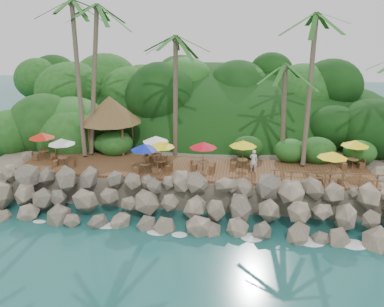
# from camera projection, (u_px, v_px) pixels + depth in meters

# --- Properties ---
(ground) EXTENTS (140.00, 140.00, 0.00)m
(ground) POSITION_uv_depth(u_px,v_px,m) (179.00, 234.00, 25.87)
(ground) COLOR #19514F
(ground) RESTS_ON ground
(land_base) EXTENTS (32.00, 25.20, 2.10)m
(land_base) POSITION_uv_depth(u_px,v_px,m) (206.00, 145.00, 40.61)
(land_base) COLOR gray
(land_base) RESTS_ON ground
(jungle_hill) EXTENTS (44.80, 28.00, 15.40)m
(jungle_hill) POSITION_uv_depth(u_px,v_px,m) (212.00, 135.00, 48.00)
(jungle_hill) COLOR #143811
(jungle_hill) RESTS_ON ground
(seawall) EXTENTS (29.00, 4.00, 2.30)m
(seawall) POSITION_uv_depth(u_px,v_px,m) (184.00, 204.00, 27.39)
(seawall) COLOR gray
(seawall) RESTS_ON ground
(terrace) EXTENTS (26.00, 5.00, 0.20)m
(terrace) POSITION_uv_depth(u_px,v_px,m) (192.00, 169.00, 30.83)
(terrace) COLOR brown
(terrace) RESTS_ON land_base
(jungle_foliage) EXTENTS (44.00, 16.00, 12.00)m
(jungle_foliage) POSITION_uv_depth(u_px,v_px,m) (205.00, 158.00, 39.99)
(jungle_foliage) COLOR #143811
(jungle_foliage) RESTS_ON ground
(foam_line) EXTENTS (25.20, 0.80, 0.06)m
(foam_line) POSITION_uv_depth(u_px,v_px,m) (180.00, 232.00, 26.14)
(foam_line) COLOR white
(foam_line) RESTS_ON ground
(palms) EXTENTS (30.47, 6.62, 13.20)m
(palms) POSITION_uv_depth(u_px,v_px,m) (222.00, 28.00, 29.96)
(palms) COLOR brown
(palms) RESTS_ON ground
(palapa) EXTENTS (5.12, 5.12, 4.60)m
(palapa) POSITION_uv_depth(u_px,v_px,m) (110.00, 109.00, 33.85)
(palapa) COLOR brown
(palapa) RESTS_ON ground
(dining_clusters) EXTENTS (25.62, 5.02, 2.19)m
(dining_clusters) POSITION_uv_depth(u_px,v_px,m) (186.00, 145.00, 29.95)
(dining_clusters) COLOR brown
(dining_clusters) RESTS_ON terrace
(railing) EXTENTS (8.30, 0.10, 1.00)m
(railing) POSITION_uv_depth(u_px,v_px,m) (334.00, 178.00, 27.14)
(railing) COLOR brown
(railing) RESTS_ON terrace
(waiter) EXTENTS (0.68, 0.52, 1.66)m
(waiter) POSITION_uv_depth(u_px,v_px,m) (253.00, 161.00, 29.72)
(waiter) COLOR silver
(waiter) RESTS_ON terrace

